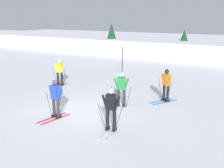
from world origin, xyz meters
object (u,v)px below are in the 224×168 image
conifer_far_centre (112,35)px  skier_orange (166,84)px  skier_yellow (60,71)px  skier_green (121,88)px  trail_marker_pole (122,62)px  skier_blue (56,97)px  skier_black (111,107)px  conifer_far_left (184,41)px

conifer_far_centre → skier_orange: bearing=-50.6°
skier_yellow → skier_orange: bearing=2.0°
skier_green → trail_marker_pole: bearing=118.4°
skier_blue → skier_orange: bearing=54.9°
skier_yellow → trail_marker_pole: 5.01m
conifer_far_centre → skier_green: bearing=-57.7°
skier_black → conifer_far_left: (-3.38, 20.95, 0.81)m
conifer_far_left → skier_green: bearing=-82.8°
skier_blue → skier_orange: size_ratio=1.00×
skier_black → skier_green: 2.95m
skier_yellow → conifer_far_left: bearing=79.4°
trail_marker_pole → conifer_far_centre: bearing=124.5°
skier_orange → skier_blue: bearing=-125.1°
skier_orange → conifer_far_centre: size_ratio=0.49×
skier_blue → skier_orange: 5.72m
skier_green → skier_black: bearing=-68.6°
skier_blue → conifer_far_left: conifer_far_left is taller
skier_yellow → conifer_far_centre: conifer_far_centre is taller
conifer_far_centre → trail_marker_pole: bearing=-55.5°
skier_blue → conifer_far_centre: size_ratio=0.49×
skier_black → conifer_far_centre: size_ratio=0.49×
conifer_far_left → conifer_far_centre: conifer_far_centre is taller
skier_green → conifer_far_centre: (-10.54, 16.67, 1.20)m
skier_blue → skier_orange: (3.29, 4.68, -0.04)m
skier_black → conifer_far_left: conifer_far_left is taller
skier_orange → skier_green: size_ratio=1.00×
skier_blue → skier_black: size_ratio=1.00×
skier_blue → conifer_far_left: bearing=91.7°
trail_marker_pole → conifer_far_left: conifer_far_left is taller
skier_black → conifer_far_centre: bearing=120.9°
skier_blue → conifer_far_centre: 21.42m
skier_green → trail_marker_pole: 7.07m
conifer_far_left → skier_yellow: bearing=-100.6°
trail_marker_pole → conifer_far_left: 12.06m
skier_yellow → conifer_far_left: 16.87m
skier_green → conifer_far_centre: size_ratio=0.49×
conifer_far_centre → skier_yellow: bearing=-71.1°
skier_orange → trail_marker_pole: 6.58m
skier_blue → skier_green: (1.69, 2.79, -0.04)m
skier_orange → trail_marker_pole: (-4.96, 4.33, 0.16)m
skier_green → skier_orange: bearing=49.7°
skier_black → trail_marker_pole: 10.00m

